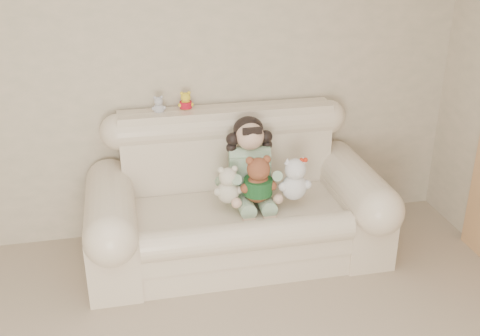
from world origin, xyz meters
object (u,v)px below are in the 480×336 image
at_px(seated_child, 250,159).
at_px(cream_teddy, 228,181).
at_px(sofa, 237,193).
at_px(white_cat, 295,175).
at_px(brown_teddy, 258,175).

bearing_deg(seated_child, cream_teddy, -129.17).
xyz_separation_m(seated_child, cream_teddy, (-0.19, -0.18, -0.07)).
xyz_separation_m(sofa, seated_child, (0.11, 0.08, 0.22)).
xyz_separation_m(sofa, white_cat, (0.37, -0.14, 0.17)).
distance_m(seated_child, brown_teddy, 0.21).
distance_m(sofa, cream_teddy, 0.19).
bearing_deg(seated_child, white_cat, -31.69).
xyz_separation_m(seated_child, white_cat, (0.27, -0.22, -0.05)).
bearing_deg(white_cat, cream_teddy, 168.91).
relative_size(seated_child, white_cat, 1.69).
height_order(sofa, white_cat, sofa).
bearing_deg(cream_teddy, white_cat, 9.58).
xyz_separation_m(sofa, cream_teddy, (-0.08, -0.10, 0.14)).
height_order(seated_child, white_cat, seated_child).
bearing_deg(sofa, brown_teddy, -46.42).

